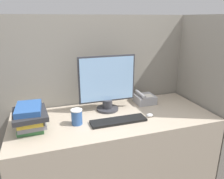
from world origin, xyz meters
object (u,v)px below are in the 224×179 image
object	(u,v)px
mouse	(150,115)
book_stack	(30,117)
coffee_cup	(77,117)
monitor	(107,85)
desk_telephone	(144,99)
keyboard	(119,121)

from	to	relation	value
mouse	book_stack	distance (m)	0.95
coffee_cup	book_stack	bearing A→B (deg)	176.00
monitor	mouse	bearing A→B (deg)	-41.53
mouse	book_stack	bearing A→B (deg)	174.64
desk_telephone	monitor	bearing A→B (deg)	-173.38
monitor	book_stack	xyz separation A→B (m)	(-0.65, -0.17, -0.13)
monitor	keyboard	xyz separation A→B (m)	(0.02, -0.26, -0.22)
book_stack	desk_telephone	distance (m)	1.07
monitor	keyboard	size ratio (longest dim) A/B	1.12
keyboard	book_stack	size ratio (longest dim) A/B	1.44
coffee_cup	desk_telephone	distance (m)	0.75
keyboard	desk_telephone	world-z (taller)	desk_telephone
monitor	desk_telephone	world-z (taller)	monitor
book_stack	keyboard	bearing A→B (deg)	-7.85
keyboard	mouse	xyz separation A→B (m)	(0.28, 0.00, 0.01)
coffee_cup	monitor	bearing A→B (deg)	32.21
desk_telephone	coffee_cup	bearing A→B (deg)	-161.10
monitor	book_stack	size ratio (longest dim) A/B	1.62
book_stack	monitor	bearing A→B (deg)	14.78
monitor	coffee_cup	world-z (taller)	monitor
monitor	book_stack	bearing A→B (deg)	-165.22
monitor	desk_telephone	size ratio (longest dim) A/B	2.78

